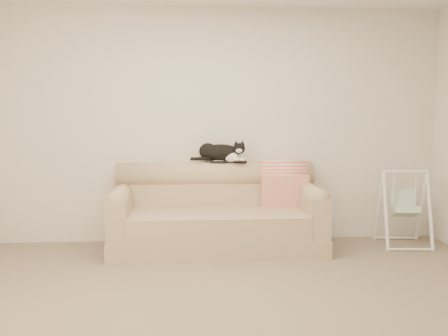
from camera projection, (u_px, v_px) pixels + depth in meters
name	position (u px, v px, depth m)	size (l,w,h in m)	color
ground_plane	(236.00, 304.00, 3.73)	(5.00, 5.00, 0.00)	#6E5E4C
room_shell	(236.00, 99.00, 3.57)	(5.04, 4.04, 2.60)	beige
sofa	(217.00, 216.00, 5.29)	(2.20, 0.93, 0.90)	tan
remote_a	(219.00, 162.00, 5.46)	(0.18, 0.06, 0.03)	black
remote_b	(239.00, 162.00, 5.48)	(0.18, 0.09, 0.02)	black
tuxedo_cat	(221.00, 152.00, 5.49)	(0.61, 0.34, 0.24)	black
throw_blanket	(283.00, 178.00, 5.53)	(0.52, 0.38, 0.58)	#E6553B
baby_swing	(404.00, 208.00, 5.42)	(0.55, 0.58, 0.83)	white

